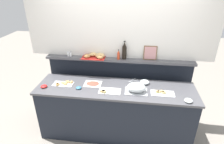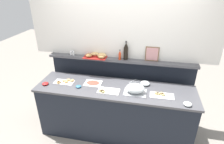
{
  "view_description": "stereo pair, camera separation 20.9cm",
  "coord_description": "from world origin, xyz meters",
  "px_view_note": "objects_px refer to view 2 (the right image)",
  "views": [
    {
      "loc": [
        0.28,
        -2.57,
        2.51
      ],
      "look_at": [
        -0.07,
        0.1,
        1.16
      ],
      "focal_mm": 30.26,
      "sensor_mm": 36.0,
      "label": 1
    },
    {
      "loc": [
        0.49,
        -2.53,
        2.51
      ],
      "look_at": [
        -0.07,
        0.1,
        1.16
      ],
      "focal_mm": 30.26,
      "sensor_mm": 36.0,
      "label": 2
    }
  ],
  "objects_px": {
    "glass_bowl_medium": "(145,83)",
    "bread_basket": "(98,56)",
    "sandwich_platter_rear": "(107,91)",
    "pepper_shaker": "(73,53)",
    "sandwich_platter_front": "(64,82)",
    "salt_shaker": "(71,53)",
    "condiment_bowl_red": "(78,86)",
    "cold_cuts_platter": "(93,83)",
    "serving_tongs": "(133,82)",
    "sandwich_platter_side": "(161,95)",
    "framed_picture": "(152,54)",
    "condiment_bowl_cream": "(45,84)",
    "glass_bowl_large": "(188,104)",
    "hot_sauce_bottle": "(120,55)",
    "serving_cloche": "(135,89)",
    "wine_bottle_dark": "(126,51)"
  },
  "relations": [
    {
      "from": "glass_bowl_medium",
      "to": "bread_basket",
      "type": "relative_size",
      "value": 0.36
    },
    {
      "from": "sandwich_platter_rear",
      "to": "pepper_shaker",
      "type": "height_order",
      "value": "pepper_shaker"
    },
    {
      "from": "sandwich_platter_front",
      "to": "salt_shaker",
      "type": "height_order",
      "value": "salt_shaker"
    },
    {
      "from": "sandwich_platter_rear",
      "to": "condiment_bowl_red",
      "type": "xyz_separation_m",
      "value": [
        -0.48,
        0.03,
        0.01
      ]
    },
    {
      "from": "sandwich_platter_front",
      "to": "cold_cuts_platter",
      "type": "height_order",
      "value": "sandwich_platter_front"
    },
    {
      "from": "sandwich_platter_rear",
      "to": "serving_tongs",
      "type": "relative_size",
      "value": 2.05
    },
    {
      "from": "sandwich_platter_rear",
      "to": "salt_shaker",
      "type": "height_order",
      "value": "salt_shaker"
    },
    {
      "from": "sandwich_platter_side",
      "to": "glass_bowl_medium",
      "type": "xyz_separation_m",
      "value": [
        -0.25,
        0.27,
        0.02
      ]
    },
    {
      "from": "sandwich_platter_front",
      "to": "framed_picture",
      "type": "height_order",
      "value": "framed_picture"
    },
    {
      "from": "sandwich_platter_side",
      "to": "cold_cuts_platter",
      "type": "xyz_separation_m",
      "value": [
        -1.1,
        0.14,
        -0.0
      ]
    },
    {
      "from": "condiment_bowl_cream",
      "to": "glass_bowl_large",
      "type": "bearing_deg",
      "value": -2.95
    },
    {
      "from": "hot_sauce_bottle",
      "to": "framed_picture",
      "type": "distance_m",
      "value": 0.54
    },
    {
      "from": "cold_cuts_platter",
      "to": "sandwich_platter_side",
      "type": "bearing_deg",
      "value": -7.07
    },
    {
      "from": "serving_cloche",
      "to": "serving_tongs",
      "type": "distance_m",
      "value": 0.35
    },
    {
      "from": "condiment_bowl_red",
      "to": "hot_sauce_bottle",
      "type": "distance_m",
      "value": 0.86
    },
    {
      "from": "wine_bottle_dark",
      "to": "hot_sauce_bottle",
      "type": "height_order",
      "value": "wine_bottle_dark"
    },
    {
      "from": "glass_bowl_large",
      "to": "bread_basket",
      "type": "height_order",
      "value": "bread_basket"
    },
    {
      "from": "hot_sauce_bottle",
      "to": "glass_bowl_large",
      "type": "bearing_deg",
      "value": -31.9
    },
    {
      "from": "cold_cuts_platter",
      "to": "condiment_bowl_cream",
      "type": "height_order",
      "value": "condiment_bowl_cream"
    },
    {
      "from": "framed_picture",
      "to": "sandwich_platter_side",
      "type": "bearing_deg",
      "value": -71.44
    },
    {
      "from": "condiment_bowl_red",
      "to": "sandwich_platter_front",
      "type": "bearing_deg",
      "value": 161.25
    },
    {
      "from": "sandwich_platter_front",
      "to": "pepper_shaker",
      "type": "relative_size",
      "value": 3.76
    },
    {
      "from": "serving_cloche",
      "to": "salt_shaker",
      "type": "relative_size",
      "value": 3.91
    },
    {
      "from": "condiment_bowl_red",
      "to": "serving_tongs",
      "type": "distance_m",
      "value": 0.91
    },
    {
      "from": "glass_bowl_large",
      "to": "condiment_bowl_red",
      "type": "height_order",
      "value": "glass_bowl_large"
    },
    {
      "from": "serving_tongs",
      "to": "hot_sauce_bottle",
      "type": "distance_m",
      "value": 0.5
    },
    {
      "from": "condiment_bowl_cream",
      "to": "hot_sauce_bottle",
      "type": "xyz_separation_m",
      "value": [
        1.14,
        0.55,
        0.38
      ]
    },
    {
      "from": "bread_basket",
      "to": "sandwich_platter_side",
      "type": "bearing_deg",
      "value": -24.26
    },
    {
      "from": "condiment_bowl_red",
      "to": "sandwich_platter_rear",
      "type": "bearing_deg",
      "value": -3.08
    },
    {
      "from": "sandwich_platter_side",
      "to": "bread_basket",
      "type": "bearing_deg",
      "value": 155.74
    },
    {
      "from": "condiment_bowl_red",
      "to": "wine_bottle_dark",
      "type": "height_order",
      "value": "wine_bottle_dark"
    },
    {
      "from": "glass_bowl_medium",
      "to": "condiment_bowl_cream",
      "type": "bearing_deg",
      "value": -168.4
    },
    {
      "from": "glass_bowl_medium",
      "to": "salt_shaker",
      "type": "bearing_deg",
      "value": 169.79
    },
    {
      "from": "salt_shaker",
      "to": "bread_basket",
      "type": "height_order",
      "value": "salt_shaker"
    },
    {
      "from": "cold_cuts_platter",
      "to": "wine_bottle_dark",
      "type": "relative_size",
      "value": 0.89
    },
    {
      "from": "sandwich_platter_front",
      "to": "condiment_bowl_cream",
      "type": "bearing_deg",
      "value": -154.67
    },
    {
      "from": "sandwich_platter_front",
      "to": "serving_tongs",
      "type": "bearing_deg",
      "value": 13.05
    },
    {
      "from": "hot_sauce_bottle",
      "to": "salt_shaker",
      "type": "bearing_deg",
      "value": 178.41
    },
    {
      "from": "glass_bowl_medium",
      "to": "wine_bottle_dark",
      "type": "xyz_separation_m",
      "value": [
        -0.37,
        0.26,
        0.44
      ]
    },
    {
      "from": "cold_cuts_platter",
      "to": "pepper_shaker",
      "type": "height_order",
      "value": "pepper_shaker"
    },
    {
      "from": "wine_bottle_dark",
      "to": "sandwich_platter_side",
      "type": "bearing_deg",
      "value": -40.3
    },
    {
      "from": "sandwich_platter_side",
      "to": "cold_cuts_platter",
      "type": "bearing_deg",
      "value": 172.93
    },
    {
      "from": "serving_cloche",
      "to": "condiment_bowl_cream",
      "type": "distance_m",
      "value": 1.47
    },
    {
      "from": "glass_bowl_large",
      "to": "wine_bottle_dark",
      "type": "height_order",
      "value": "wine_bottle_dark"
    },
    {
      "from": "condiment_bowl_red",
      "to": "serving_tongs",
      "type": "height_order",
      "value": "condiment_bowl_red"
    },
    {
      "from": "glass_bowl_medium",
      "to": "wine_bottle_dark",
      "type": "bearing_deg",
      "value": 145.19
    },
    {
      "from": "sandwich_platter_rear",
      "to": "framed_picture",
      "type": "distance_m",
      "value": 0.97
    },
    {
      "from": "glass_bowl_large",
      "to": "hot_sauce_bottle",
      "type": "height_order",
      "value": "hot_sauce_bottle"
    },
    {
      "from": "sandwich_platter_front",
      "to": "serving_cloche",
      "type": "height_order",
      "value": "serving_cloche"
    },
    {
      "from": "condiment_bowl_cream",
      "to": "serving_cloche",
      "type": "bearing_deg",
      "value": 2.21
    }
  ]
}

